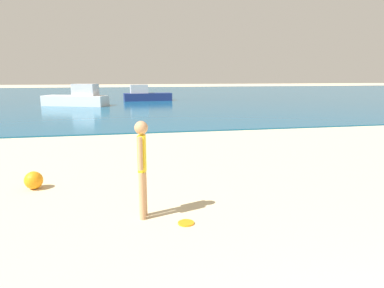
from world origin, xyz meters
The scene contains 6 objects.
water centered at (0.00, 43.72, 0.03)m, with size 160.00×60.00×0.06m, color #14567F.
person_standing centered at (-1.87, 5.10, 0.94)m, with size 0.22×0.37×1.66m.
frisbee centered at (-1.21, 4.70, 0.01)m, with size 0.27×0.27×0.03m, color orange.
boat_near centered at (-5.44, 27.74, 0.65)m, with size 5.24×3.41×1.70m.
boat_far centered at (0.25, 32.30, 0.58)m, with size 4.54×1.72×1.51m.
beach_ball centered at (-4.06, 7.09, 0.19)m, with size 0.38×0.38×0.38m, color orange.
Camera 1 is at (-2.19, -0.41, 2.38)m, focal length 31.82 mm.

